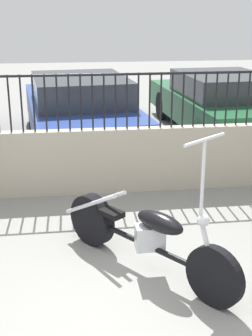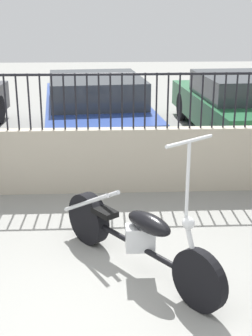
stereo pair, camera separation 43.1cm
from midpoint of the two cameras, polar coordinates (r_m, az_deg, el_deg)
ground_plane at (r=4.12m, az=-1.18°, el=-18.00°), size 40.00×40.00×0.00m
low_wall at (r=6.54m, az=-1.98°, el=0.88°), size 9.94×0.18×0.91m
fence_railing at (r=6.31m, az=-2.08°, el=9.10°), size 9.94×0.04×0.76m
motorcycle_black at (r=4.66m, az=3.12°, el=-8.05°), size 1.47×1.87×1.49m
car_blue at (r=8.94m, az=-2.37°, el=7.16°), size 2.26×4.62×1.31m
car_green at (r=9.91m, az=14.77°, el=7.56°), size 2.05×4.55×1.24m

